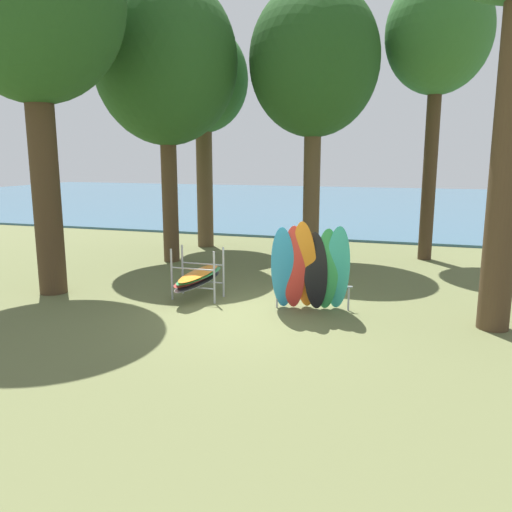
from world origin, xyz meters
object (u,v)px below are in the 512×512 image
(tree_far_left_back, at_px, (203,83))
(tree_mid_behind, at_px, (166,62))
(tree_far_right_back, at_px, (438,36))
(board_storage_rack, at_px, (198,277))
(leaning_board_pile, at_px, (310,269))
(tree_deep_back, at_px, (314,63))

(tree_far_left_back, bearing_deg, tree_mid_behind, -89.23)
(tree_far_right_back, bearing_deg, board_storage_rack, -128.15)
(tree_far_right_back, relative_size, leaning_board_pile, 4.29)
(tree_mid_behind, relative_size, tree_far_right_back, 0.98)
(leaning_board_pile, bearing_deg, tree_deep_back, 101.39)
(tree_far_right_back, xyz_separation_m, leaning_board_pile, (-2.48, -7.10, -6.09))
(tree_deep_back, bearing_deg, tree_far_right_back, 18.60)
(tree_mid_behind, bearing_deg, tree_far_left_back, 90.77)
(tree_far_right_back, height_order, tree_deep_back, tree_far_right_back)
(tree_far_left_back, xyz_separation_m, tree_far_right_back, (8.03, -0.12, 1.07))
(tree_mid_behind, height_order, leaning_board_pile, tree_mid_behind)
(tree_far_right_back, bearing_deg, tree_far_left_back, 179.13)
(tree_mid_behind, distance_m, board_storage_rack, 7.44)
(tree_deep_back, height_order, leaning_board_pile, tree_deep_back)
(tree_mid_behind, xyz_separation_m, board_storage_rack, (2.69, -3.91, -5.73))
(tree_far_left_back, relative_size, board_storage_rack, 3.79)
(tree_deep_back, height_order, board_storage_rack, tree_deep_back)
(tree_far_right_back, distance_m, leaning_board_pile, 9.68)
(board_storage_rack, bearing_deg, tree_deep_back, 73.43)
(board_storage_rack, bearing_deg, tree_mid_behind, 124.50)
(tree_far_left_back, relative_size, tree_deep_back, 0.93)
(tree_mid_behind, xyz_separation_m, tree_deep_back, (4.33, 1.61, 0.02))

